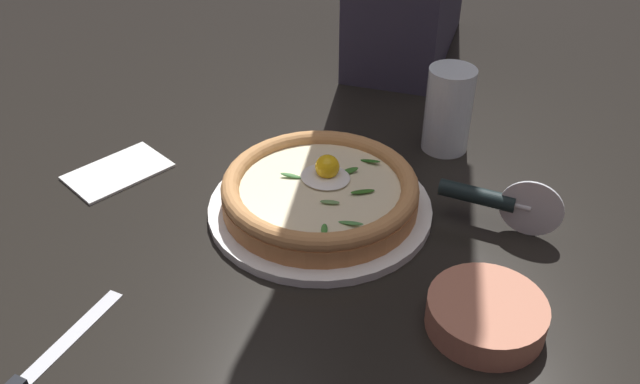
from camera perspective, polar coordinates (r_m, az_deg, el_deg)
name	(u,v)px	position (r m, az deg, el deg)	size (l,w,h in m)	color
ground_plane	(333,215)	(0.91, 1.14, -2.00)	(2.40, 2.40, 0.03)	black
pizza_plate	(320,208)	(0.89, 0.00, -1.36)	(0.30, 0.30, 0.01)	white
pizza	(320,190)	(0.87, 0.01, 0.14)	(0.26, 0.26, 0.06)	#CF8449
side_bowl	(486,314)	(0.75, 14.07, -10.17)	(0.13, 0.13, 0.03)	#BC7357
pizza_cutter	(493,199)	(0.88, 14.61, -0.62)	(0.16, 0.03, 0.08)	silver
drinking_glass	(448,115)	(1.02, 10.91, 6.50)	(0.07, 0.07, 0.13)	silver
folded_napkin	(118,170)	(1.01, -16.98, 1.78)	(0.14, 0.09, 0.01)	white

